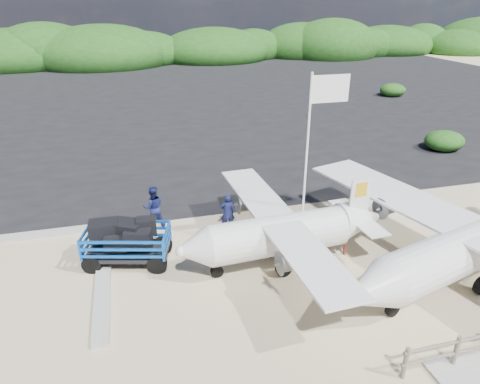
{
  "coord_description": "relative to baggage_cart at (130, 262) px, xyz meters",
  "views": [
    {
      "loc": [
        -3.05,
        -11.63,
        8.88
      ],
      "look_at": [
        0.99,
        3.63,
        1.64
      ],
      "focal_mm": 32.0,
      "sensor_mm": 36.0,
      "label": 1
    }
  ],
  "objects": [
    {
      "name": "aircraft_large",
      "position": [
        14.51,
        23.85,
        0.0
      ],
      "size": [
        16.8,
        16.8,
        4.1
      ],
      "primitive_type": null,
      "rotation": [
        0.0,
        0.0,
        3.41
      ],
      "color": "#B2B2B2",
      "rests_on": "ground"
    },
    {
      "name": "aircraft_small",
      "position": [
        -7.1,
        29.12,
        0.0
      ],
      "size": [
        8.3,
        8.3,
        2.85
      ],
      "primitive_type": null,
      "rotation": [
        0.0,
        0.0,
        3.19
      ],
      "color": "#B2B2B2",
      "rests_on": "ground"
    },
    {
      "name": "flagpole",
      "position": [
        6.26,
        -1.06,
        0.0
      ],
      "size": [
        1.35,
        0.57,
        6.72
      ],
      "primitive_type": null,
      "rotation": [
        0.0,
        0.0,
        0.0
      ],
      "color": "white",
      "rests_on": "ground"
    },
    {
      "name": "crew_c",
      "position": [
        6.64,
        -1.1,
        0.87
      ],
      "size": [
        1.11,
        0.76,
        1.74
      ],
      "primitive_type": "imported",
      "rotation": [
        0.0,
        0.0,
        3.51
      ],
      "color": "navy",
      "rests_on": "ground"
    },
    {
      "name": "asphalt_apron",
      "position": [
        3.6,
        27.85,
        0.0
      ],
      "size": [
        90.0,
        50.0,
        0.04
      ],
      "primitive_type": null,
      "color": "#B2B2B2",
      "rests_on": "ground"
    },
    {
      "name": "baggage_cart",
      "position": [
        0.0,
        0.0,
        0.0
      ],
      "size": [
        3.57,
        2.6,
        1.6
      ],
      "primitive_type": null,
      "rotation": [
        0.0,
        0.0,
        -0.26
      ],
      "color": "blue",
      "rests_on": "ground"
    },
    {
      "name": "crew_a",
      "position": [
        4.04,
        1.43,
        0.81
      ],
      "size": [
        0.61,
        0.43,
        1.62
      ],
      "primitive_type": "imported",
      "rotation": [
        0.0,
        0.0,
        3.07
      ],
      "color": "navy",
      "rests_on": "ground"
    },
    {
      "name": "ground",
      "position": [
        3.6,
        -2.15,
        0.0
      ],
      "size": [
        160.0,
        160.0,
        0.0
      ],
      "primitive_type": "plane",
      "color": "beige"
    },
    {
      "name": "vegetation_band",
      "position": [
        3.6,
        52.85,
        0.0
      ],
      "size": [
        124.0,
        8.0,
        4.4
      ],
      "primitive_type": null,
      "color": "#B2B2B2",
      "rests_on": "ground"
    },
    {
      "name": "crew_b",
      "position": [
        1.12,
        2.46,
        0.92
      ],
      "size": [
        0.9,
        0.7,
        1.84
      ],
      "primitive_type": "imported",
      "rotation": [
        0.0,
        0.0,
        3.15
      ],
      "color": "navy",
      "rests_on": "ground"
    },
    {
      "name": "signboard",
      "position": [
        7.16,
        -1.41,
        0.0
      ],
      "size": [
        1.6,
        0.47,
        1.32
      ],
      "primitive_type": null,
      "rotation": [
        0.0,
        0.0,
        -0.2
      ],
      "color": "maroon",
      "rests_on": "ground"
    }
  ]
}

